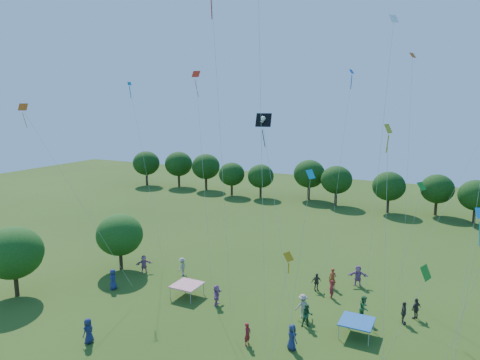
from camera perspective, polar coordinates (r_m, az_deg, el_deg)
The scene contains 36 objects.
near_tree_west at distance 40.23m, azimuth -27.99°, elevation -8.56°, with size 4.77×4.77×5.93m.
near_tree_north at distance 42.79m, azimuth -15.76°, elevation -7.03°, with size 4.42×4.42×5.49m.
treeline at distance 68.23m, azimuth 14.43°, elevation -0.06°, with size 88.01×8.77×6.77m.
tent_red_stripe at distance 36.77m, azimuth -7.09°, elevation -13.71°, with size 2.20×2.20×1.10m.
tent_blue at distance 32.12m, azimuth 15.31°, elevation -17.74°, with size 2.20×2.20×1.10m.
crowd_person_0 at distance 39.44m, azimuth -16.56°, elevation -12.57°, with size 0.89×0.48×1.81m, color navy.
crowd_person_1 at distance 37.15m, azimuth 12.09°, elevation -14.07°, with size 0.57×0.37×1.53m, color maroon.
crowd_person_3 at distance 33.75m, azimuth 8.37°, elevation -16.26°, with size 1.19×0.54×1.82m, color #A59284.
crowd_person_4 at distance 35.77m, azimuth 22.43°, elevation -15.56°, with size 0.95×0.43×1.62m, color #3F3532.
crowd_person_5 at distance 39.94m, azimuth 15.46°, elevation -12.19°, with size 1.73×0.62×1.85m, color #8E5693.
crowd_person_6 at distance 32.01m, azimuth -19.56°, elevation -18.42°, with size 0.86×0.46×1.74m, color navy.
crowd_person_7 at distance 30.17m, azimuth 1.01°, elevation -19.85°, with size 0.59×0.38×1.58m, color maroon.
crowd_person_8 at distance 34.35m, azimuth 16.21°, elevation -16.05°, with size 0.92×0.50×1.86m, color #2A632F.
crowd_person_10 at distance 34.73m, azimuth 21.00°, elevation -16.20°, with size 0.99×0.45×1.69m, color #423C35.
crowd_person_11 at distance 42.39m, azimuth -12.69°, elevation -10.85°, with size 1.56×0.56×1.67m, color #A9628B.
crowd_person_12 at distance 29.87m, azimuth 6.94°, elevation -20.07°, with size 0.86×0.47×1.75m, color navy.
crowd_person_13 at distance 38.89m, azimuth 12.23°, elevation -12.71°, with size 0.67×0.43×1.80m, color #9D381C.
crowd_person_14 at distance 32.59m, azimuth 8.92°, elevation -17.42°, with size 0.84×0.45×1.70m, color #235331.
crowd_person_15 at distance 41.04m, azimuth -7.71°, elevation -11.37°, with size 1.12×0.50×1.71m, color #AC9C8A.
crowd_person_16 at distance 38.20m, azimuth 10.15°, elevation -13.25°, with size 0.93×0.42×1.58m, color #3D3931.
crowd_person_17 at distance 35.27m, azimuth -3.14°, elevation -15.07°, with size 1.58×0.56×1.69m, color #A7619E.
pirate_kite at distance 28.73m, azimuth 3.24°, elevation 7.21°, with size 4.13×3.33×13.93m.
red_high_kite at distance 29.20m, azimuth -3.49°, elevation 19.02°, with size 2.01×0.94×23.74m.
small_kite_0 at distance 33.82m, azimuth -24.44°, elevation 4.09°, with size 4.98×5.31×14.59m.
small_kite_1 at distance 24.43m, azimuth 6.20°, elevation -11.94°, with size 0.95×1.11×6.43m.
small_kite_3 at distance 35.75m, azimuth 22.75°, elevation -2.16°, with size 1.56×0.83×8.62m.
small_kite_4 at distance 39.64m, azimuth 13.88°, elevation 7.47°, with size 0.81×4.04×17.56m.
small_kite_6 at distance 27.56m, azimuth 18.69°, elevation 8.63°, with size 1.15×0.75×19.64m.
small_kite_7 at distance 42.36m, azimuth -13.30°, elevation 5.70°, with size 2.53×1.06×16.56m.
small_kite_8 at distance 33.32m, azimuth -5.46°, elevation 8.08°, with size 1.69×0.59×17.02m.
small_kite_9 at distance 36.49m, azimuth 21.70°, elevation 7.41°, with size 0.82×1.29×18.45m.
small_kite_10 at distance 22.42m, azimuth 18.99°, elevation -0.98°, with size 0.72×0.54×13.61m.
small_kite_11 at distance 21.10m, azimuth 22.69°, elevation -13.22°, with size 2.40×2.77×7.70m.
small_kite_12 at distance 23.62m, azimuth 29.02°, elevation -7.36°, with size 0.79×2.85×9.80m.
small_kite_13 at distance 22.66m, azimuth 2.78°, elevation 9.86°, with size 0.91×0.33×20.59m.
small_kite_15 at distance 25.18m, azimuth 8.85°, elevation -3.38°, with size 1.56×0.91×10.86m.
Camera 1 is at (12.17, -10.31, 15.92)m, focal length 32.00 mm.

